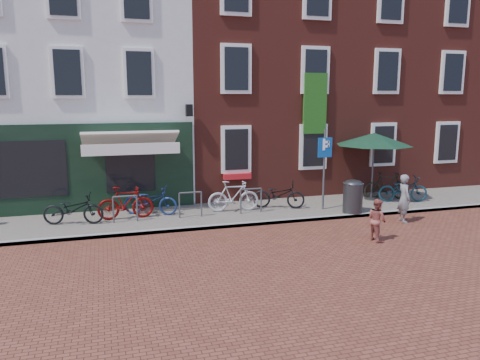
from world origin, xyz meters
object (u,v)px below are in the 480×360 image
object	(u,v)px
parking_sign	(324,159)
bicycle_3	(233,196)
bicycle_0	(73,209)
bicycle_1	(126,203)
litter_bin	(353,194)
bicycle_5	(387,186)
bicycle_2	(150,200)
woman	(404,198)
boy	(377,220)
bicycle_4	(279,195)
bicycle_6	(403,189)
parasol	(374,137)

from	to	relation	value
parking_sign	bicycle_3	distance (m)	3.27
bicycle_0	bicycle_1	distance (m)	1.54
litter_bin	bicycle_1	size ratio (longest dim) A/B	0.68
litter_bin	bicycle_5	world-z (taller)	litter_bin
bicycle_2	bicycle_5	world-z (taller)	bicycle_5
woman	bicycle_5	bearing A→B (deg)	-16.07
boy	bicycle_0	distance (m)	8.77
bicycle_1	bicycle_5	size ratio (longest dim) A/B	1.00
boy	bicycle_0	size ratio (longest dim) A/B	0.66
parking_sign	boy	size ratio (longest dim) A/B	2.33
woman	bicycle_5	xyz separation A→B (m)	(1.12, 2.59, -0.14)
parking_sign	woman	bearing A→B (deg)	-44.92
parking_sign	woman	world-z (taller)	parking_sign
bicycle_4	bicycle_6	world-z (taller)	same
parking_sign	bicycle_3	bearing A→B (deg)	168.79
woman	bicycle_1	bearing A→B (deg)	81.00
boy	bicycle_4	distance (m)	4.09
bicycle_1	boy	bearing A→B (deg)	-121.69
boy	bicycle_5	xyz separation A→B (m)	(2.99, 4.03, 0.03)
bicycle_2	bicycle_6	bearing A→B (deg)	-71.18
parasol	bicycle_0	bearing A→B (deg)	-177.29
litter_bin	bicycle_2	world-z (taller)	litter_bin
litter_bin	bicycle_2	size ratio (longest dim) A/B	0.66
parking_sign	bicycle_6	size ratio (longest dim) A/B	1.53
bicycle_1	bicycle_6	size ratio (longest dim) A/B	0.97
bicycle_0	bicycle_6	bearing A→B (deg)	-79.10
bicycle_2	bicycle_3	bearing A→B (deg)	-73.98
parasol	bicycle_1	distance (m)	9.06
bicycle_1	bicycle_2	world-z (taller)	bicycle_1
woman	bicycle_4	xyz separation A→B (m)	(-3.22, 2.42, -0.19)
litter_bin	bicycle_3	world-z (taller)	litter_bin
bicycle_4	bicycle_0	bearing A→B (deg)	114.13
bicycle_4	bicycle_1	bearing A→B (deg)	112.55
litter_bin	parasol	distance (m)	2.89
parking_sign	bicycle_0	distance (m)	8.09
bicycle_3	bicycle_5	xyz separation A→B (m)	(5.94, 0.17, 0.00)
bicycle_1	litter_bin	bearing A→B (deg)	-100.75
woman	bicycle_5	world-z (taller)	woman
bicycle_0	bicycle_2	xyz separation A→B (m)	(2.32, 0.51, 0.00)
woman	boy	distance (m)	2.36
parasol	boy	bearing A→B (deg)	-120.30
woman	bicycle_0	size ratio (longest dim) A/B	0.85
parking_sign	bicycle_5	xyz separation A→B (m)	(2.96, 0.76, -1.21)
bicycle_2	parasol	bearing A→B (deg)	-67.00
parking_sign	boy	world-z (taller)	parking_sign
bicycle_0	litter_bin	bearing A→B (deg)	-85.42
parasol	woman	distance (m)	3.26
bicycle_5	bicycle_4	bearing A→B (deg)	105.71
parasol	bicycle_5	world-z (taller)	parasol
litter_bin	bicycle_0	bearing A→B (deg)	172.84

